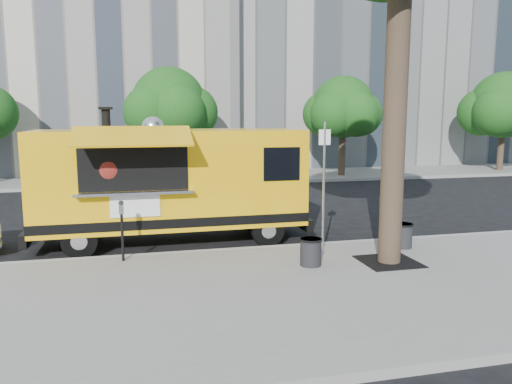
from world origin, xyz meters
TOP-DOWN VIEW (x-y plane):
  - ground at (0.00, 0.00)m, footprint 120.00×120.00m
  - sidewalk at (0.00, -4.00)m, footprint 60.00×6.00m
  - curb at (0.00, -0.93)m, footprint 60.00×0.14m
  - far_sidewalk at (0.00, 13.50)m, footprint 60.00×5.00m
  - building_mid at (12.00, 23.00)m, footprint 20.00×14.00m
  - tree_well at (2.60, -2.80)m, footprint 1.20×1.20m
  - far_tree_b at (-1.00, 12.70)m, footprint 3.60×3.60m
  - far_tree_c at (8.00, 12.40)m, footprint 3.24×3.24m
  - far_tree_d at (18.00, 12.60)m, footprint 3.78×3.78m
  - sign_post at (1.55, -1.55)m, footprint 0.28×0.06m
  - parking_meter at (-3.00, -1.35)m, footprint 0.11×0.11m
  - food_truck at (-1.82, 0.57)m, footprint 7.04×3.28m
  - trash_bin_left at (0.86, -2.64)m, footprint 0.49×0.49m
  - trash_bin_right at (3.50, -1.78)m, footprint 0.49×0.49m

SIDE VIEW (x-z plane):
  - ground at x=0.00m, z-range 0.00..0.00m
  - sidewalk at x=0.00m, z-range 0.00..0.15m
  - curb at x=0.00m, z-range -0.01..0.15m
  - far_sidewalk at x=0.00m, z-range 0.00..0.15m
  - tree_well at x=2.60m, z-range 0.14..0.17m
  - trash_bin_left at x=0.86m, z-range 0.17..0.75m
  - trash_bin_right at x=3.50m, z-range 0.17..0.76m
  - parking_meter at x=-3.00m, z-range 0.31..1.65m
  - food_truck at x=-1.82m, z-range -0.10..3.37m
  - sign_post at x=1.55m, z-range 0.35..3.35m
  - far_tree_c at x=8.00m, z-range 1.11..6.32m
  - far_tree_b at x=-1.00m, z-range 1.08..6.58m
  - far_tree_d at x=18.00m, z-range 1.07..6.71m
  - building_mid at x=12.00m, z-range 0.00..20.00m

